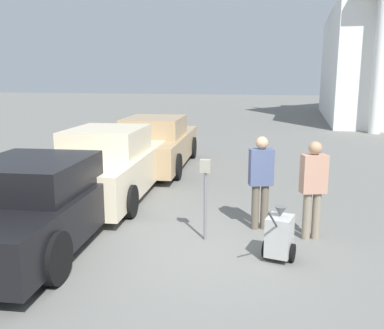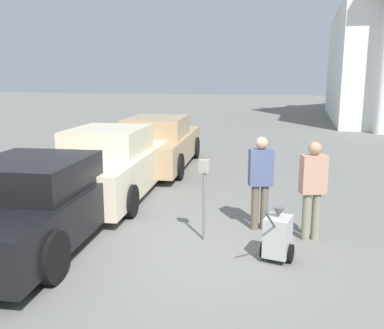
{
  "view_description": "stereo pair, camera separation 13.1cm",
  "coord_description": "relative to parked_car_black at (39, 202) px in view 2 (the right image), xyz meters",
  "views": [
    {
      "loc": [
        1.52,
        -6.15,
        2.75
      ],
      "look_at": [
        -0.36,
        1.62,
        1.1
      ],
      "focal_mm": 40.0,
      "sensor_mm": 36.0,
      "label": 1
    },
    {
      "loc": [
        1.65,
        -6.12,
        2.75
      ],
      "look_at": [
        -0.36,
        1.62,
        1.1
      ],
      "focal_mm": 40.0,
      "sensor_mm": 36.0,
      "label": 2
    }
  ],
  "objects": [
    {
      "name": "equipment_cart",
      "position": [
        3.96,
        0.17,
        -0.29
      ],
      "size": [
        0.51,
        1.0,
        1.0
      ],
      "rotation": [
        0.0,
        0.0,
        -0.19
      ],
      "color": "#B2B2AD",
      "rests_on": "ground_plane"
    },
    {
      "name": "parked_car_black",
      "position": [
        0.0,
        0.0,
        0.0
      ],
      "size": [
        2.42,
        4.88,
        1.44
      ],
      "rotation": [
        0.0,
        0.0,
        0.1
      ],
      "color": "black",
      "rests_on": "ground_plane"
    },
    {
      "name": "parking_meter",
      "position": [
        2.7,
        0.71,
        0.3
      ],
      "size": [
        0.18,
        0.09,
        1.4
      ],
      "color": "slate",
      "rests_on": "ground_plane"
    },
    {
      "name": "ground_plane",
      "position": [
        2.59,
        0.06,
        -0.68
      ],
      "size": [
        120.0,
        120.0,
        0.0
      ],
      "primitive_type": "plane",
      "color": "slate"
    },
    {
      "name": "parked_car_cream",
      "position": [
        0.0,
        2.88,
        0.06
      ],
      "size": [
        2.29,
        4.97,
        1.62
      ],
      "rotation": [
        0.0,
        0.0,
        0.1
      ],
      "color": "beige",
      "rests_on": "ground_plane"
    },
    {
      "name": "person_worker",
      "position": [
        3.56,
        1.48,
        0.3
      ],
      "size": [
        0.47,
        0.34,
        1.71
      ],
      "rotation": [
        0.0,
        0.0,
        3.46
      ],
      "color": "#665B4C",
      "rests_on": "ground_plane"
    },
    {
      "name": "person_supervisor",
      "position": [
        4.46,
        1.18,
        0.29
      ],
      "size": [
        0.47,
        0.35,
        1.7
      ],
      "rotation": [
        0.0,
        0.0,
        3.5
      ],
      "color": "gray",
      "rests_on": "ground_plane"
    },
    {
      "name": "parked_car_tan",
      "position": [
        0.0,
        6.24,
        0.04
      ],
      "size": [
        2.4,
        5.31,
        1.55
      ],
      "rotation": [
        0.0,
        0.0,
        0.1
      ],
      "color": "tan",
      "rests_on": "ground_plane"
    }
  ]
}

